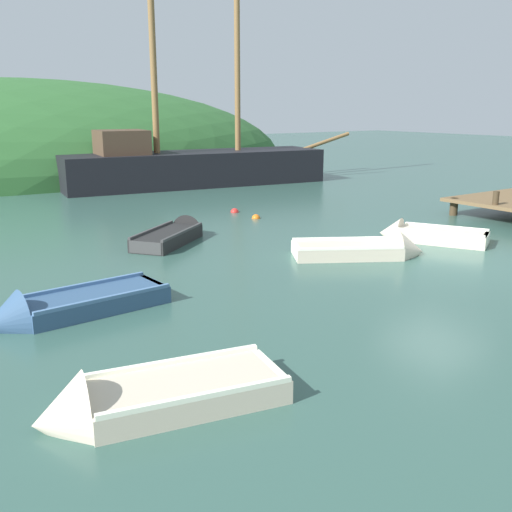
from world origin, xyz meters
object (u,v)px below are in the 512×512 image
(rowboat_outer_left, at_px, (65,310))
(rowboat_far, at_px, (175,236))
(sailing_ship, at_px, (192,172))
(rowboat_near_dock, at_px, (369,252))
(rowboat_center, at_px, (144,403))
(buoy_red, at_px, (235,212))
(rowboat_outer_right, at_px, (426,237))
(buoy_orange, at_px, (256,218))

(rowboat_outer_left, bearing_deg, rowboat_far, -139.60)
(sailing_ship, xyz_separation_m, rowboat_near_dock, (-3.05, -15.11, -0.52))
(rowboat_center, distance_m, rowboat_outer_left, 4.11)
(rowboat_near_dock, xyz_separation_m, buoy_red, (0.63, 7.48, -0.11))
(rowboat_far, bearing_deg, rowboat_outer_right, -72.23)
(sailing_ship, bearing_deg, rowboat_far, -113.16)
(rowboat_center, distance_m, rowboat_outer_right, 11.64)
(rowboat_outer_right, distance_m, rowboat_far, 7.27)
(rowboat_near_dock, bearing_deg, rowboat_outer_right, 37.45)
(rowboat_outer_left, bearing_deg, rowboat_outer_right, 177.60)
(rowboat_outer_left, distance_m, buoy_orange, 10.40)
(rowboat_near_dock, distance_m, buoy_orange, 6.06)
(rowboat_outer_left, bearing_deg, buoy_orange, -148.75)
(sailing_ship, distance_m, rowboat_near_dock, 15.42)
(rowboat_center, height_order, rowboat_far, rowboat_center)
(rowboat_near_dock, xyz_separation_m, buoy_orange, (0.59, 6.03, -0.11))
(rowboat_near_dock, relative_size, buoy_orange, 12.13)
(rowboat_outer_left, distance_m, buoy_red, 11.33)
(sailing_ship, bearing_deg, rowboat_outer_right, -83.82)
(sailing_ship, relative_size, rowboat_outer_left, 4.51)
(rowboat_outer_right, xyz_separation_m, buoy_red, (-1.99, 7.15, -0.12))
(sailing_ship, xyz_separation_m, rowboat_center, (-11.20, -19.20, -0.52))
(rowboat_center, relative_size, rowboat_outer_right, 1.06)
(sailing_ship, height_order, buoy_orange, sailing_ship)
(rowboat_outer_right, bearing_deg, rowboat_center, 83.94)
(rowboat_near_dock, bearing_deg, buoy_orange, 114.75)
(buoy_orange, bearing_deg, rowboat_center, -130.77)
(rowboat_far, bearing_deg, buoy_red, -0.15)
(sailing_ship, bearing_deg, rowboat_outer_left, -118.10)
(sailing_ship, height_order, rowboat_far, sailing_ship)
(rowboat_outer_right, height_order, buoy_orange, rowboat_outer_right)
(sailing_ship, bearing_deg, buoy_orange, -97.35)
(rowboat_near_dock, xyz_separation_m, rowboat_outer_right, (2.62, 0.33, 0.02))
(buoy_red, bearing_deg, buoy_orange, -91.72)
(buoy_orange, bearing_deg, rowboat_near_dock, -95.56)
(rowboat_outer_left, distance_m, rowboat_far, 6.42)
(sailing_ship, bearing_deg, rowboat_center, -112.40)
(rowboat_center, distance_m, rowboat_far, 9.87)
(sailing_ship, xyz_separation_m, rowboat_outer_left, (-10.95, -15.10, -0.52))
(rowboat_near_dock, distance_m, rowboat_outer_right, 2.64)
(rowboat_center, height_order, buoy_orange, rowboat_center)
(rowboat_center, relative_size, buoy_orange, 11.49)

